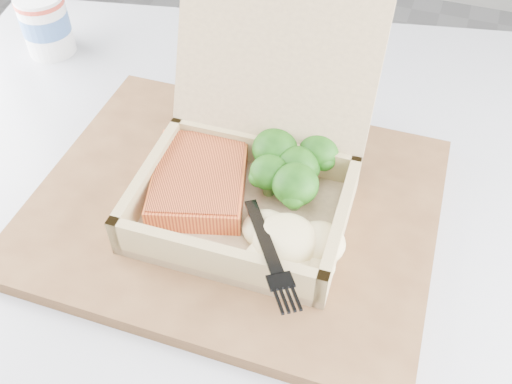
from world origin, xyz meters
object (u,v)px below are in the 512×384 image
(serving_tray, at_px, (235,206))
(takeout_container, at_px, (253,160))
(paper_cup, at_px, (45,23))
(cafe_table, at_px, (238,323))

(serving_tray, height_order, takeout_container, takeout_container)
(serving_tray, relative_size, paper_cup, 4.92)
(cafe_table, distance_m, takeout_container, 0.25)
(takeout_container, xyz_separation_m, paper_cup, (-0.35, 0.17, -0.02))
(serving_tray, distance_m, takeout_container, 0.06)
(serving_tray, relative_size, takeout_container, 1.75)
(takeout_container, bearing_deg, serving_tray, -130.50)
(paper_cup, bearing_deg, takeout_container, -25.54)
(paper_cup, bearing_deg, serving_tray, -28.69)
(takeout_container, bearing_deg, paper_cup, 152.05)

